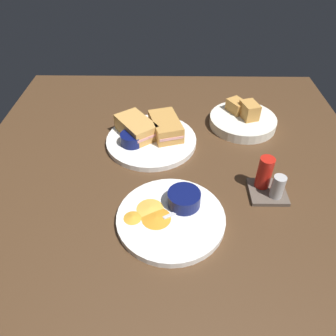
{
  "coord_description": "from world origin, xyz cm",
  "views": [
    {
      "loc": [
        66.9,
        -0.17,
        57.06
      ],
      "look_at": [
        4.8,
        -1.02,
        3.0
      ],
      "focal_mm": 34.44,
      "sensor_mm": 36.0,
      "label": 1
    }
  ],
  "objects_px": {
    "sandwich_half_far": "(137,127)",
    "spoon_by_dark_ramekin": "(151,140)",
    "sandwich_half_near": "(166,126)",
    "plate_sandwich_main": "(152,141)",
    "spoon_by_gravy_ramekin": "(190,206)",
    "condiment_caddy": "(269,182)",
    "ramekin_dark_sauce": "(132,138)",
    "plate_chips_companion": "(171,218)",
    "bread_basket_rear": "(243,119)",
    "ramekin_light_gravy": "(185,198)"
  },
  "relations": [
    {
      "from": "sandwich_half_far",
      "to": "ramekin_dark_sauce",
      "type": "height_order",
      "value": "sandwich_half_far"
    },
    {
      "from": "plate_chips_companion",
      "to": "ramekin_light_gravy",
      "type": "height_order",
      "value": "ramekin_light_gravy"
    },
    {
      "from": "ramekin_dark_sauce",
      "to": "ramekin_light_gravy",
      "type": "bearing_deg",
      "value": 31.49
    },
    {
      "from": "bread_basket_rear",
      "to": "condiment_caddy",
      "type": "distance_m",
      "value": 0.3
    },
    {
      "from": "sandwich_half_far",
      "to": "spoon_by_dark_ramekin",
      "type": "relative_size",
      "value": 1.51
    },
    {
      "from": "spoon_by_dark_ramekin",
      "to": "plate_sandwich_main",
      "type": "bearing_deg",
      "value": 167.76
    },
    {
      "from": "plate_sandwich_main",
      "to": "plate_chips_companion",
      "type": "relative_size",
      "value": 1.08
    },
    {
      "from": "sandwich_half_near",
      "to": "spoon_by_gravy_ramekin",
      "type": "distance_m",
      "value": 0.3
    },
    {
      "from": "sandwich_half_far",
      "to": "condiment_caddy",
      "type": "height_order",
      "value": "condiment_caddy"
    },
    {
      "from": "ramekin_light_gravy",
      "to": "condiment_caddy",
      "type": "relative_size",
      "value": 0.8
    },
    {
      "from": "ramekin_light_gravy",
      "to": "bread_basket_rear",
      "type": "bearing_deg",
      "value": 151.52
    },
    {
      "from": "plate_chips_companion",
      "to": "condiment_caddy",
      "type": "xyz_separation_m",
      "value": [
        -0.09,
        0.24,
        0.03
      ]
    },
    {
      "from": "condiment_caddy",
      "to": "spoon_by_dark_ramekin",
      "type": "bearing_deg",
      "value": -122.49
    },
    {
      "from": "sandwich_half_near",
      "to": "ramekin_dark_sauce",
      "type": "relative_size",
      "value": 2.27
    },
    {
      "from": "sandwich_half_near",
      "to": "spoon_by_dark_ramekin",
      "type": "distance_m",
      "value": 0.06
    },
    {
      "from": "bread_basket_rear",
      "to": "plate_chips_companion",
      "type": "bearing_deg",
      "value": -29.67
    },
    {
      "from": "spoon_by_dark_ramekin",
      "to": "spoon_by_gravy_ramekin",
      "type": "height_order",
      "value": "same"
    },
    {
      "from": "sandwich_half_far",
      "to": "bread_basket_rear",
      "type": "height_order",
      "value": "bread_basket_rear"
    },
    {
      "from": "sandwich_half_near",
      "to": "plate_sandwich_main",
      "type": "bearing_deg",
      "value": -55.65
    },
    {
      "from": "plate_sandwich_main",
      "to": "sandwich_half_far",
      "type": "relative_size",
      "value": 1.76
    },
    {
      "from": "sandwich_half_near",
      "to": "condiment_caddy",
      "type": "height_order",
      "value": "condiment_caddy"
    },
    {
      "from": "plate_sandwich_main",
      "to": "sandwich_half_far",
      "type": "distance_m",
      "value": 0.06
    },
    {
      "from": "spoon_by_gravy_ramekin",
      "to": "condiment_caddy",
      "type": "relative_size",
      "value": 0.96
    },
    {
      "from": "sandwich_half_near",
      "to": "condiment_caddy",
      "type": "relative_size",
      "value": 1.55
    },
    {
      "from": "sandwich_half_far",
      "to": "spoon_by_gravy_ramekin",
      "type": "bearing_deg",
      "value": 26.9
    },
    {
      "from": "sandwich_half_far",
      "to": "spoon_by_gravy_ramekin",
      "type": "distance_m",
      "value": 0.33
    },
    {
      "from": "condiment_caddy",
      "to": "spoon_by_gravy_ramekin",
      "type": "bearing_deg",
      "value": -70.7
    },
    {
      "from": "plate_sandwich_main",
      "to": "bread_basket_rear",
      "type": "bearing_deg",
      "value": 109.42
    },
    {
      "from": "spoon_by_gravy_ramekin",
      "to": "sandwich_half_far",
      "type": "bearing_deg",
      "value": -153.1
    },
    {
      "from": "ramekin_light_gravy",
      "to": "spoon_by_gravy_ramekin",
      "type": "distance_m",
      "value": 0.02
    },
    {
      "from": "plate_sandwich_main",
      "to": "spoon_by_dark_ramekin",
      "type": "xyz_separation_m",
      "value": [
        0.01,
        -0.0,
        0.01
      ]
    },
    {
      "from": "ramekin_dark_sauce",
      "to": "ramekin_light_gravy",
      "type": "xyz_separation_m",
      "value": [
        0.23,
        0.14,
        0.0
      ]
    },
    {
      "from": "sandwich_half_near",
      "to": "ramekin_light_gravy",
      "type": "height_order",
      "value": "sandwich_half_near"
    },
    {
      "from": "bread_basket_rear",
      "to": "spoon_by_gravy_ramekin",
      "type": "bearing_deg",
      "value": -26.26
    },
    {
      "from": "ramekin_light_gravy",
      "to": "bread_basket_rear",
      "type": "distance_m",
      "value": 0.41
    },
    {
      "from": "plate_chips_companion",
      "to": "ramekin_light_gravy",
      "type": "distance_m",
      "value": 0.05
    },
    {
      "from": "plate_sandwich_main",
      "to": "ramekin_dark_sauce",
      "type": "bearing_deg",
      "value": -64.65
    },
    {
      "from": "spoon_by_gravy_ramekin",
      "to": "condiment_caddy",
      "type": "bearing_deg",
      "value": 109.3
    },
    {
      "from": "ramekin_dark_sauce",
      "to": "sandwich_half_far",
      "type": "bearing_deg",
      "value": 169.82
    },
    {
      "from": "spoon_by_dark_ramekin",
      "to": "bread_basket_rear",
      "type": "bearing_deg",
      "value": 111.3
    },
    {
      "from": "sandwich_half_far",
      "to": "ramekin_dark_sauce",
      "type": "xyz_separation_m",
      "value": [
        0.05,
        -0.01,
        -0.01
      ]
    },
    {
      "from": "plate_sandwich_main",
      "to": "bread_basket_rear",
      "type": "xyz_separation_m",
      "value": [
        -0.1,
        0.28,
        0.01
      ]
    },
    {
      "from": "sandwich_half_near",
      "to": "ramekin_light_gravy",
      "type": "distance_m",
      "value": 0.29
    },
    {
      "from": "ramekin_light_gravy",
      "to": "condiment_caddy",
      "type": "bearing_deg",
      "value": 105.69
    },
    {
      "from": "sandwich_half_near",
      "to": "sandwich_half_far",
      "type": "xyz_separation_m",
      "value": [
        0.01,
        -0.09,
        0.0
      ]
    },
    {
      "from": "plate_sandwich_main",
      "to": "spoon_by_dark_ramekin",
      "type": "distance_m",
      "value": 0.02
    },
    {
      "from": "plate_sandwich_main",
      "to": "ramekin_light_gravy",
      "type": "xyz_separation_m",
      "value": [
        0.26,
        0.09,
        0.03
      ]
    },
    {
      "from": "sandwich_half_near",
      "to": "sandwich_half_far",
      "type": "bearing_deg",
      "value": -85.65
    },
    {
      "from": "spoon_by_gravy_ramekin",
      "to": "ramekin_dark_sauce",
      "type": "bearing_deg",
      "value": -147.35
    },
    {
      "from": "sandwich_half_near",
      "to": "spoon_by_dark_ramekin",
      "type": "xyz_separation_m",
      "value": [
        0.04,
        -0.04,
        -0.02
      ]
    }
  ]
}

